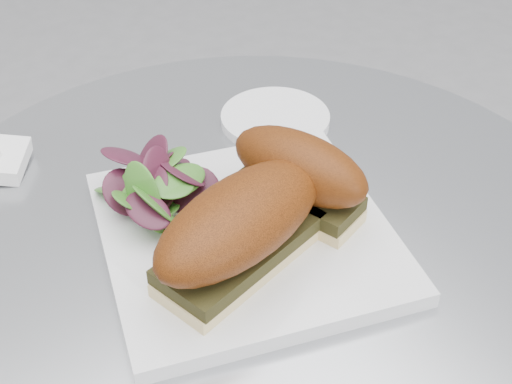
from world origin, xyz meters
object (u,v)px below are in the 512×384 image
saucer (275,118)px  sandwich_left (241,227)px  sandwich_right (299,174)px  plate (246,235)px

saucer → sandwich_left: bearing=-130.8°
saucer → sandwich_right: bearing=-117.1°
plate → sandwich_right: bearing=-2.7°
sandwich_right → saucer: 0.18m
sandwich_left → plate: bearing=36.7°
sandwich_left → saucer: sandwich_left is taller
plate → sandwich_left: 0.07m
plate → sandwich_right: (0.06, -0.00, 0.05)m
sandwich_left → saucer: (0.16, 0.19, -0.05)m
plate → sandwich_left: sandwich_left is taller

